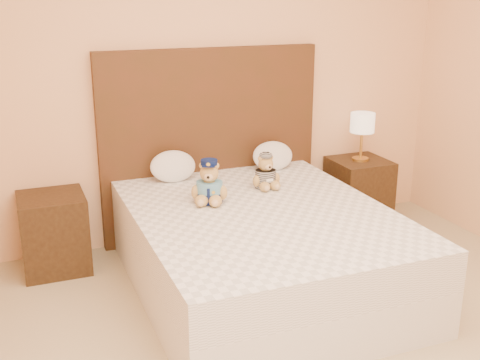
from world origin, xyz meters
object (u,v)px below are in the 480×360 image
at_px(bed, 261,249).
at_px(pillow_left, 173,165).
at_px(teddy_prisoner, 266,171).
at_px(pillow_right, 273,155).
at_px(nightstand_right, 358,191).
at_px(lamp, 362,125).
at_px(teddy_police, 209,182).
at_px(nightstand_left, 54,233).

height_order(bed, pillow_left, pillow_left).
distance_m(teddy_prisoner, pillow_left, 0.70).
bearing_deg(pillow_left, pillow_right, 0.00).
xyz_separation_m(nightstand_right, teddy_prisoner, (-1.04, -0.38, 0.40)).
distance_m(lamp, teddy_police, 1.61).
distance_m(teddy_police, teddy_prisoner, 0.50).
distance_m(nightstand_left, teddy_police, 1.20).
bearing_deg(pillow_left, teddy_police, -80.21).
distance_m(nightstand_left, lamp, 2.56).
xyz_separation_m(lamp, teddy_police, (-1.51, -0.53, -0.15)).
bearing_deg(bed, pillow_right, 61.22).
bearing_deg(nightstand_left, lamp, 0.00).
relative_size(bed, lamp, 5.00).
distance_m(bed, nightstand_left, 1.48).
relative_size(teddy_police, teddy_prisoner, 1.19).
bearing_deg(pillow_right, lamp, -2.16).
xyz_separation_m(nightstand_left, teddy_police, (0.99, -0.53, 0.42)).
bearing_deg(lamp, teddy_prisoner, -159.79).
distance_m(teddy_prisoner, pillow_right, 0.48).
height_order(lamp, teddy_prisoner, lamp).
bearing_deg(teddy_police, pillow_right, 61.72).
relative_size(teddy_police, pillow_left, 0.85).
bearing_deg(nightstand_right, pillow_left, 178.93).
distance_m(bed, nightstand_right, 1.48).
distance_m(nightstand_right, teddy_prisoner, 1.18).
distance_m(nightstand_right, pillow_left, 1.66).
bearing_deg(bed, pillow_left, 113.44).
distance_m(nightstand_right, pillow_right, 0.89).
bearing_deg(bed, lamp, 32.62).
relative_size(nightstand_right, teddy_police, 1.87).
height_order(nightstand_left, pillow_left, pillow_left).
bearing_deg(bed, nightstand_right, 32.62).
bearing_deg(lamp, nightstand_right, 0.00).
distance_m(nightstand_right, lamp, 0.57).
relative_size(nightstand_right, teddy_prisoner, 2.23).
relative_size(nightstand_left, teddy_prisoner, 2.23).
xyz_separation_m(nightstand_left, teddy_prisoner, (1.46, -0.38, 0.40)).
xyz_separation_m(nightstand_left, pillow_right, (1.71, 0.03, 0.39)).
height_order(teddy_police, teddy_prisoner, teddy_police).
distance_m(bed, pillow_right, 1.03).
xyz_separation_m(teddy_police, teddy_prisoner, (0.47, 0.15, -0.02)).
xyz_separation_m(lamp, pillow_right, (-0.79, 0.03, -0.18)).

